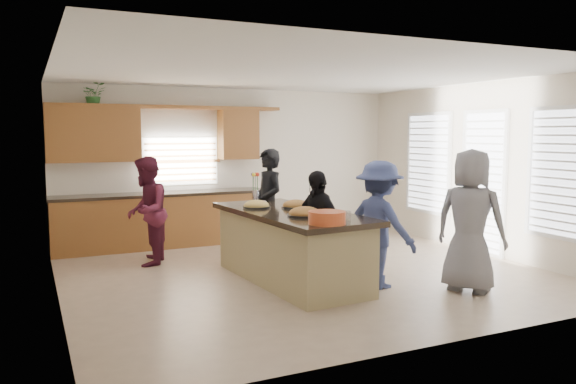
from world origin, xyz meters
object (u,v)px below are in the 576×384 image
woman_right_back (379,224)px  salad_bowl (327,217)px  woman_left_front (317,227)px  woman_left_back (268,205)px  woman_right_front (470,221)px  island (291,248)px  woman_left_mid (147,211)px

woman_right_back → salad_bowl: bearing=94.0°
salad_bowl → woman_left_front: bearing=68.1°
woman_left_back → woman_right_back: woman_left_back is taller
salad_bowl → woman_right_back: woman_right_back is taller
woman_right_back → woman_right_front: woman_right_front is taller
woman_right_back → woman_left_front: bearing=29.1°
island → woman_left_front: (0.30, -0.18, 0.29)m
woman_left_mid → woman_right_front: woman_right_front is taller
salad_bowl → woman_left_mid: 3.27m
woman_right_front → woman_left_mid: bearing=17.7°
island → woman_left_back: 1.37m
woman_left_mid → woman_right_front: size_ratio=0.91×
island → salad_bowl: salad_bowl is taller
woman_left_mid → island: bearing=62.1°
woman_left_front → woman_right_back: (0.61, -0.55, 0.07)m
salad_bowl → woman_right_front: bearing=-6.9°
woman_left_back → woman_left_front: 1.47m
woman_right_front → woman_left_back: bearing=1.7°
woman_left_back → woman_right_front: woman_right_front is taller
island → woman_left_mid: woman_left_mid is taller
woman_left_back → salad_bowl: bearing=-11.8°
salad_bowl → woman_left_back: (0.31, 2.43, -0.16)m
woman_left_front → salad_bowl: bearing=-30.8°
woman_left_back → woman_right_front: size_ratio=0.97×
island → woman_right_front: size_ratio=1.55×
salad_bowl → woman_left_mid: woman_left_mid is taller
woman_left_back → woman_left_mid: bearing=-109.6°
woman_left_back → woman_right_back: (0.68, -2.02, -0.05)m
salad_bowl → woman_left_front: woman_left_front is taller
salad_bowl → woman_left_mid: (-1.47, 2.92, -0.21)m
woman_left_mid → woman_right_front: (3.38, -3.15, 0.08)m
woman_left_mid → woman_left_front: size_ratio=1.09×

